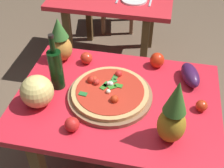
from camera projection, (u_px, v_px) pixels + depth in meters
The scene contains 14 objects.
display_table at pixel (117, 111), 1.67m from camera, with size 1.11×0.81×0.76m.
background_table at pixel (113, 3), 2.68m from camera, with size 1.06×0.78×0.76m.
pizza_board at pixel (110, 95), 1.60m from camera, with size 0.46×0.46×0.03m, color #885E43.
pizza at pixel (110, 91), 1.58m from camera, with size 0.42×0.42×0.06m.
wine_bottle at pixel (56, 68), 1.59m from camera, with size 0.08×0.08×0.34m.
pineapple_left at pixel (60, 42), 1.78m from camera, with size 0.14×0.14×0.29m.
pineapple_right at pixel (173, 116), 1.29m from camera, with size 0.13×0.13×0.36m.
melon at pixel (37, 91), 1.51m from camera, with size 0.17×0.17×0.17m, color #E4CE75.
bell_pepper at pixel (157, 60), 1.78m from camera, with size 0.09×0.09×0.10m, color red.
eggplant at pixel (190, 75), 1.68m from camera, with size 0.20×0.09×0.09m, color #3E1945.
tomato_beside_pepper at pixel (72, 124), 1.41m from camera, with size 0.07×0.07×0.07m, color red.
tomato_near_board at pixel (86, 58), 1.81m from camera, with size 0.08×0.08×0.08m, color red.
tomato_at_corner at pixel (202, 105), 1.52m from camera, with size 0.06×0.06×0.06m, color red.
knife_utensil at pixel (151, 1), 2.46m from camera, with size 0.02×0.18×0.01m, color silver.
Camera 1 is at (0.21, -1.13, 1.88)m, focal length 46.92 mm.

